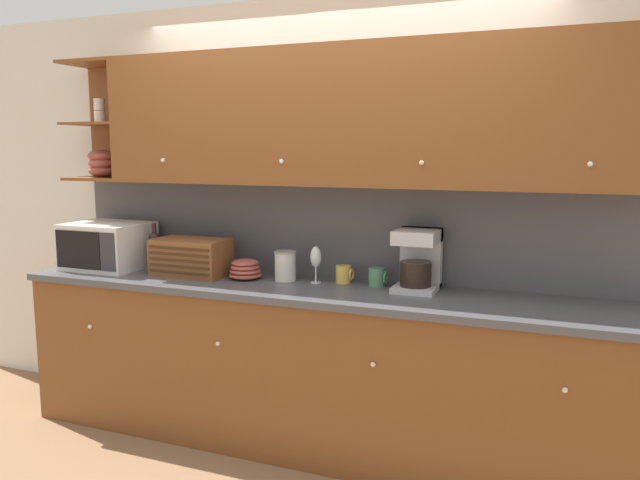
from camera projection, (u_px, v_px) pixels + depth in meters
name	position (u px, v px, depth m)	size (l,w,h in m)	color
ground_plane	(333.00, 424.00, 3.93)	(24.00, 24.00, 0.00)	#896647
wall_back	(335.00, 219.00, 3.76)	(5.97, 0.06, 2.60)	silver
counter_unit	(314.00, 367.00, 3.58)	(3.59, 0.64, 0.95)	brown
backsplash_panel	(333.00, 231.00, 3.74)	(3.57, 0.01, 0.56)	#4C4C51
upper_cabinets	(351.00, 117.00, 3.44)	(3.57, 0.34, 0.76)	brown
microwave	(108.00, 246.00, 4.04)	(0.49, 0.42, 0.30)	silver
wine_bottle	(155.00, 249.00, 3.96)	(0.07, 0.07, 0.30)	black
bread_box	(191.00, 257.00, 3.81)	(0.45, 0.27, 0.23)	brown
bowl_stack_on_counter	(245.00, 270.00, 3.71)	(0.20, 0.20, 0.12)	#9E473D
storage_canister	(285.00, 266.00, 3.66)	(0.13, 0.13, 0.18)	silver
wine_glass	(316.00, 258.00, 3.59)	(0.06, 0.06, 0.21)	silver
mug_blue_second	(344.00, 274.00, 3.60)	(0.10, 0.09, 0.10)	gold
mug	(377.00, 277.00, 3.51)	(0.10, 0.09, 0.10)	#4C845B
coffee_maker	(418.00, 259.00, 3.42)	(0.23, 0.27, 0.34)	#B7B7BC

